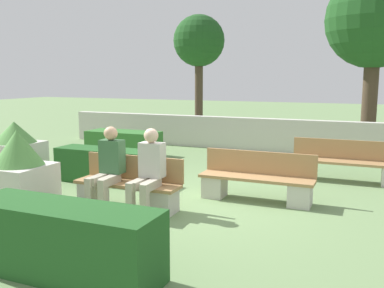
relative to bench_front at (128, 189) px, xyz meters
The scene contains 14 objects.
ground_plane 1.17m from the bench_front, 42.22° to the left, with size 60.00×60.00×0.00m, color #6B8956.
perimeter_wall 6.26m from the bench_front, 82.33° to the left, with size 12.95×0.30×0.94m.
bench_front is the anchor object (origin of this frame).
bench_left_side 4.51m from the bench_front, 46.02° to the left, with size 2.16×0.49×0.83m.
bench_right_side 2.17m from the bench_front, 33.50° to the left, with size 1.95×0.48×0.83m.
person_seated_man 0.52m from the bench_front, 154.58° to the right, with size 0.38×0.63×1.32m.
person_seated_woman 0.63m from the bench_front, 16.76° to the right, with size 0.38×0.63×1.32m.
hedge_block_near_left 1.86m from the bench_front, 136.57° to the left, with size 2.00×0.61×0.68m.
hedge_block_near_right 2.44m from the bench_front, 74.98° to the right, with size 2.20×0.66×0.77m.
hedge_block_mid_left 4.86m from the bench_front, 122.86° to the left, with size 2.00×0.82×0.65m.
planter_corner_left 1.81m from the bench_front, 159.68° to the right, with size 0.92×0.92×1.27m.
planter_corner_right 3.60m from the bench_front, 163.07° to the left, with size 0.96×0.96×1.17m.
tree_leftmost 8.46m from the bench_front, 103.83° to the left, with size 1.71×1.71×4.15m.
tree_center_left 8.94m from the bench_front, 65.31° to the left, with size 2.72×2.72×5.06m.
Camera 1 is at (2.73, -6.54, 2.10)m, focal length 40.00 mm.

